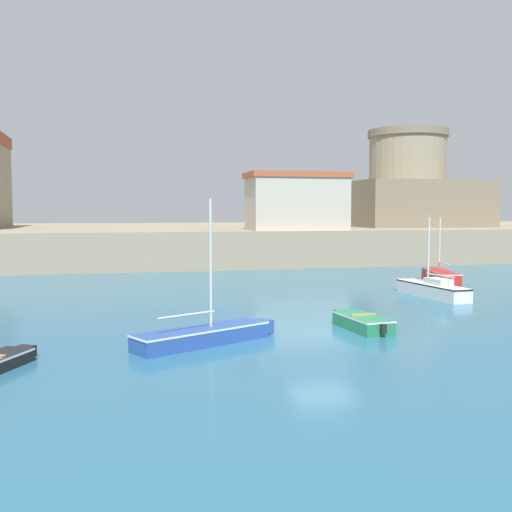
{
  "coord_description": "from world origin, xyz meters",
  "views": [
    {
      "loc": [
        -7.89,
        -22.07,
        4.84
      ],
      "look_at": [
        0.87,
        14.96,
        2.0
      ],
      "focal_mm": 42.0,
      "sensor_mm": 36.0,
      "label": 1
    }
  ],
  "objects": [
    {
      "name": "harbor_shed_mid_row",
      "position": [
        8.0,
        29.29,
        5.76
      ],
      "size": [
        9.0,
        4.68,
        5.1
      ],
      "color": "#BCB29E",
      "rests_on": "quay_seawall"
    },
    {
      "name": "sailboat_red_3",
      "position": [
        13.64,
        14.45,
        0.46
      ],
      "size": [
        2.53,
        5.94,
        4.41
      ],
      "color": "red",
      "rests_on": "ground"
    },
    {
      "name": "dinghy_green_4",
      "position": [
        1.94,
        0.63,
        0.31
      ],
      "size": [
        1.58,
        3.8,
        0.65
      ],
      "color": "#237A4C",
      "rests_on": "ground"
    },
    {
      "name": "sailboat_white_1",
      "position": [
        9.57,
        8.44,
        0.46
      ],
      "size": [
        1.76,
        6.1,
        4.53
      ],
      "color": "white",
      "rests_on": "ground"
    },
    {
      "name": "quay_seawall",
      "position": [
        0.0,
        45.99,
        1.59
      ],
      "size": [
        120.0,
        40.0,
        3.19
      ],
      "primitive_type": "cube",
      "color": "gray",
      "rests_on": "ground"
    },
    {
      "name": "ground_plane",
      "position": [
        0.0,
        0.0,
        0.0
      ],
      "size": [
        200.0,
        200.0,
        0.0
      ],
      "primitive_type": "plane",
      "color": "#28607F"
    },
    {
      "name": "sailboat_blue_0",
      "position": [
        -4.73,
        -0.63,
        0.36
      ],
      "size": [
        5.72,
        3.61,
        5.31
      ],
      "color": "#284C9E",
      "rests_on": "ground"
    },
    {
      "name": "fortress",
      "position": [
        24.0,
        39.44,
        6.92
      ],
      "size": [
        13.93,
        13.93,
        10.63
      ],
      "color": "#796C57",
      "rests_on": "quay_seawall"
    }
  ]
}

